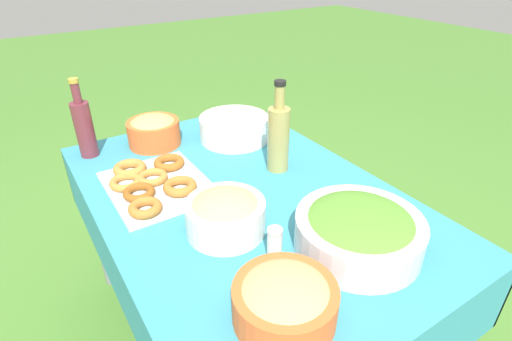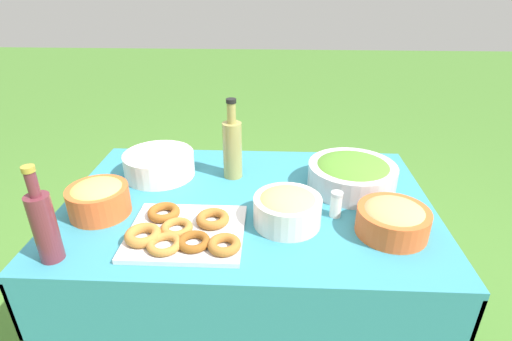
{
  "view_description": "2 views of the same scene",
  "coord_description": "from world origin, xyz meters",
  "px_view_note": "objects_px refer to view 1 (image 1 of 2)",
  "views": [
    {
      "loc": [
        0.93,
        -0.55,
        1.39
      ],
      "look_at": [
        -0.03,
        0.07,
        0.74
      ],
      "focal_mm": 28.0,
      "sensor_mm": 36.0,
      "label": 1
    },
    {
      "loc": [
        0.09,
        -1.23,
        1.43
      ],
      "look_at": [
        0.03,
        0.06,
        0.78
      ],
      "focal_mm": 28.0,
      "sensor_mm": 36.0,
      "label": 2
    }
  ],
  "objects_px": {
    "pasta_bowl": "(225,213)",
    "donut_platter": "(153,183)",
    "wine_bottle": "(84,127)",
    "bread_bowl": "(285,299)",
    "plate_stack": "(234,128)",
    "fruit_bowl": "(154,130)",
    "salad_bowl": "(359,230)",
    "olive_oil_bottle": "(278,136)"
  },
  "relations": [
    {
      "from": "salad_bowl",
      "to": "plate_stack",
      "type": "bearing_deg",
      "value": 175.01
    },
    {
      "from": "wine_bottle",
      "to": "fruit_bowl",
      "type": "distance_m",
      "value": 0.25
    },
    {
      "from": "olive_oil_bottle",
      "to": "fruit_bowl",
      "type": "distance_m",
      "value": 0.52
    },
    {
      "from": "olive_oil_bottle",
      "to": "bread_bowl",
      "type": "bearing_deg",
      "value": -34.22
    },
    {
      "from": "salad_bowl",
      "to": "bread_bowl",
      "type": "bearing_deg",
      "value": -75.12
    },
    {
      "from": "donut_platter",
      "to": "wine_bottle",
      "type": "height_order",
      "value": "wine_bottle"
    },
    {
      "from": "salad_bowl",
      "to": "wine_bottle",
      "type": "distance_m",
      "value": 1.04
    },
    {
      "from": "plate_stack",
      "to": "pasta_bowl",
      "type": "bearing_deg",
      "value": -32.37
    },
    {
      "from": "salad_bowl",
      "to": "pasta_bowl",
      "type": "bearing_deg",
      "value": -134.45
    },
    {
      "from": "plate_stack",
      "to": "bread_bowl",
      "type": "xyz_separation_m",
      "value": [
        0.83,
        -0.36,
        0.01
      ]
    },
    {
      "from": "donut_platter",
      "to": "pasta_bowl",
      "type": "bearing_deg",
      "value": 15.81
    },
    {
      "from": "fruit_bowl",
      "to": "donut_platter",
      "type": "bearing_deg",
      "value": -21.2
    },
    {
      "from": "wine_bottle",
      "to": "pasta_bowl",
      "type": "bearing_deg",
      "value": 17.3
    },
    {
      "from": "pasta_bowl",
      "to": "donut_platter",
      "type": "bearing_deg",
      "value": -164.19
    },
    {
      "from": "pasta_bowl",
      "to": "olive_oil_bottle",
      "type": "relative_size",
      "value": 0.69
    },
    {
      "from": "salad_bowl",
      "to": "bread_bowl",
      "type": "distance_m",
      "value": 0.3
    },
    {
      "from": "wine_bottle",
      "to": "donut_platter",
      "type": "bearing_deg",
      "value": 18.63
    },
    {
      "from": "donut_platter",
      "to": "olive_oil_bottle",
      "type": "height_order",
      "value": "olive_oil_bottle"
    },
    {
      "from": "olive_oil_bottle",
      "to": "wine_bottle",
      "type": "height_order",
      "value": "olive_oil_bottle"
    },
    {
      "from": "donut_platter",
      "to": "olive_oil_bottle",
      "type": "distance_m",
      "value": 0.44
    },
    {
      "from": "pasta_bowl",
      "to": "donut_platter",
      "type": "distance_m",
      "value": 0.34
    },
    {
      "from": "salad_bowl",
      "to": "plate_stack",
      "type": "xyz_separation_m",
      "value": [
        -0.75,
        0.07,
        -0.01
      ]
    },
    {
      "from": "donut_platter",
      "to": "olive_oil_bottle",
      "type": "bearing_deg",
      "value": 74.77
    },
    {
      "from": "salad_bowl",
      "to": "bread_bowl",
      "type": "height_order",
      "value": "salad_bowl"
    },
    {
      "from": "wine_bottle",
      "to": "bread_bowl",
      "type": "distance_m",
      "value": 1.02
    },
    {
      "from": "donut_platter",
      "to": "plate_stack",
      "type": "distance_m",
      "value": 0.45
    },
    {
      "from": "olive_oil_bottle",
      "to": "wine_bottle",
      "type": "xyz_separation_m",
      "value": [
        -0.47,
        -0.54,
        -0.01
      ]
    },
    {
      "from": "wine_bottle",
      "to": "bread_bowl",
      "type": "bearing_deg",
      "value": 9.7
    },
    {
      "from": "salad_bowl",
      "to": "plate_stack",
      "type": "relative_size",
      "value": 1.19
    },
    {
      "from": "donut_platter",
      "to": "wine_bottle",
      "type": "xyz_separation_m",
      "value": [
        -0.36,
        -0.12,
        0.1
      ]
    },
    {
      "from": "salad_bowl",
      "to": "fruit_bowl",
      "type": "xyz_separation_m",
      "value": [
        -0.88,
        -0.22,
        0.0
      ]
    },
    {
      "from": "pasta_bowl",
      "to": "fruit_bowl",
      "type": "height_order",
      "value": "fruit_bowl"
    },
    {
      "from": "bread_bowl",
      "to": "fruit_bowl",
      "type": "relative_size",
      "value": 1.1
    },
    {
      "from": "plate_stack",
      "to": "fruit_bowl",
      "type": "height_order",
      "value": "fruit_bowl"
    },
    {
      "from": "pasta_bowl",
      "to": "plate_stack",
      "type": "relative_size",
      "value": 0.79
    },
    {
      "from": "salad_bowl",
      "to": "donut_platter",
      "type": "xyz_separation_m",
      "value": [
        -0.57,
        -0.34,
        -0.04
      ]
    },
    {
      "from": "donut_platter",
      "to": "fruit_bowl",
      "type": "bearing_deg",
      "value": 158.8
    },
    {
      "from": "salad_bowl",
      "to": "wine_bottle",
      "type": "relative_size",
      "value": 1.12
    },
    {
      "from": "donut_platter",
      "to": "wine_bottle",
      "type": "relative_size",
      "value": 1.33
    },
    {
      "from": "plate_stack",
      "to": "fruit_bowl",
      "type": "bearing_deg",
      "value": -113.88
    },
    {
      "from": "plate_stack",
      "to": "olive_oil_bottle",
      "type": "bearing_deg",
      "value": 1.07
    },
    {
      "from": "donut_platter",
      "to": "wine_bottle",
      "type": "bearing_deg",
      "value": -161.37
    }
  ]
}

